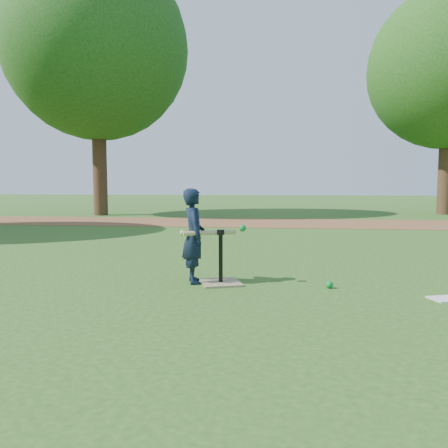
# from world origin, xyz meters

# --- Properties ---
(ground) EXTENTS (80.00, 80.00, 0.00)m
(ground) POSITION_xyz_m (0.00, 0.00, 0.00)
(ground) COLOR #285116
(ground) RESTS_ON ground
(dirt_strip) EXTENTS (24.00, 3.00, 0.01)m
(dirt_strip) POSITION_xyz_m (0.00, 7.50, 0.01)
(dirt_strip) COLOR brown
(dirt_strip) RESTS_ON ground
(child) EXTENTS (0.37, 0.45, 1.07)m
(child) POSITION_xyz_m (-0.57, -0.29, 0.54)
(child) COLOR black
(child) RESTS_ON ground
(wiffle_ball_ground) EXTENTS (0.08, 0.08, 0.08)m
(wiffle_ball_ground) POSITION_xyz_m (0.94, -0.38, 0.04)
(wiffle_ball_ground) COLOR #0B7E2D
(wiffle_ball_ground) RESTS_ON ground
(clipboard) EXTENTS (0.36, 0.31, 0.01)m
(clipboard) POSITION_xyz_m (2.02, -0.71, 0.01)
(clipboard) COLOR silver
(clipboard) RESTS_ON ground
(batting_tee) EXTENTS (0.55, 0.55, 0.61)m
(batting_tee) POSITION_xyz_m (-0.26, -0.31, 0.11)
(batting_tee) COLOR #897C57
(batting_tee) RESTS_ON ground
(swing_action) EXTENTS (0.73, 0.30, 0.12)m
(swing_action) POSITION_xyz_m (-0.33, -0.32, 0.59)
(swing_action) COLOR tan
(swing_action) RESTS_ON ground
(tree_left) EXTENTS (6.40, 6.40, 9.08)m
(tree_left) POSITION_xyz_m (-6.00, 10.00, 5.87)
(tree_left) COLOR #382316
(tree_left) RESTS_ON ground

